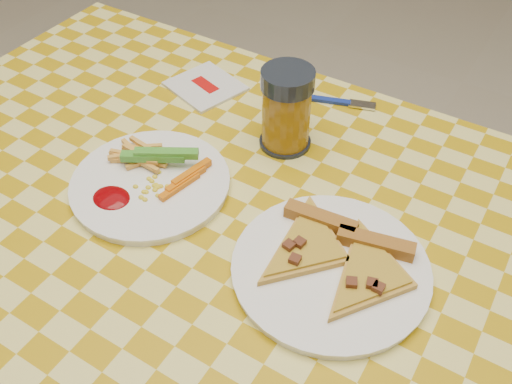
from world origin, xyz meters
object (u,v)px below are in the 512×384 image
at_px(plate_right, 330,270).
at_px(plate_left, 151,185).
at_px(drink_glass, 286,110).
at_px(table, 224,267).

bearing_deg(plate_right, plate_left, 179.20).
height_order(plate_left, drink_glass, drink_glass).
xyz_separation_m(plate_left, drink_glass, (0.12, 0.20, 0.06)).
bearing_deg(plate_right, drink_glass, 131.92).
relative_size(plate_left, plate_right, 0.92).
bearing_deg(drink_glass, table, -84.29).
distance_m(table, plate_left, 0.17).
relative_size(plate_right, drink_glass, 1.86).
relative_size(table, plate_left, 5.38).
distance_m(table, plate_right, 0.18).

